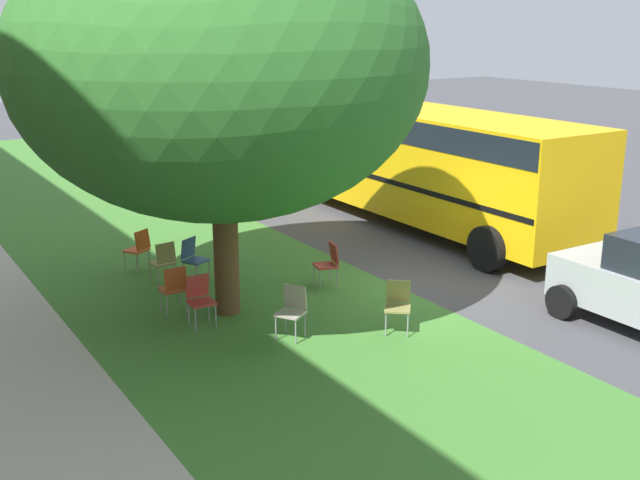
{
  "coord_description": "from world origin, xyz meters",
  "views": [
    {
      "loc": [
        -11.06,
        9.13,
        5.09
      ],
      "look_at": [
        0.64,
        1.77,
        1.11
      ],
      "focal_mm": 43.81,
      "sensor_mm": 36.0,
      "label": 1
    }
  ],
  "objects_px": {
    "chair_3": "(200,297)",
    "school_bus": "(415,154)",
    "chair_0": "(164,260)",
    "chair_7": "(398,302)",
    "chair_5": "(329,261)",
    "chair_6": "(193,256)",
    "street_tree": "(220,66)",
    "chair_4": "(139,247)",
    "chair_2": "(292,308)",
    "chair_1": "(174,286)"
  },
  "relations": [
    {
      "from": "street_tree",
      "to": "chair_6",
      "type": "bearing_deg",
      "value": -4.74
    },
    {
      "from": "chair_5",
      "to": "chair_6",
      "type": "height_order",
      "value": "same"
    },
    {
      "from": "chair_3",
      "to": "chair_1",
      "type": "bearing_deg",
      "value": 12.73
    },
    {
      "from": "chair_3",
      "to": "chair_6",
      "type": "distance_m",
      "value": 2.35
    },
    {
      "from": "school_bus",
      "to": "chair_2",
      "type": "bearing_deg",
      "value": 127.18
    },
    {
      "from": "chair_3",
      "to": "chair_7",
      "type": "height_order",
      "value": "same"
    },
    {
      "from": "street_tree",
      "to": "chair_5",
      "type": "relative_size",
      "value": 7.77
    },
    {
      "from": "chair_0",
      "to": "school_bus",
      "type": "relative_size",
      "value": 0.08
    },
    {
      "from": "chair_3",
      "to": "chair_7",
      "type": "xyz_separation_m",
      "value": [
        -2.0,
        -2.67,
        0.0
      ]
    },
    {
      "from": "chair_3",
      "to": "chair_4",
      "type": "bearing_deg",
      "value": -2.34
    },
    {
      "from": "chair_5",
      "to": "chair_3",
      "type": "bearing_deg",
      "value": 99.83
    },
    {
      "from": "chair_3",
      "to": "chair_7",
      "type": "bearing_deg",
      "value": -126.84
    },
    {
      "from": "street_tree",
      "to": "chair_5",
      "type": "xyz_separation_m",
      "value": [
        0.18,
        -2.25,
        -3.78
      ]
    },
    {
      "from": "chair_2",
      "to": "street_tree",
      "type": "bearing_deg",
      "value": 14.1
    },
    {
      "from": "chair_6",
      "to": "chair_4",
      "type": "bearing_deg",
      "value": 29.65
    },
    {
      "from": "chair_5",
      "to": "school_bus",
      "type": "distance_m",
      "value": 5.65
    },
    {
      "from": "chair_3",
      "to": "chair_4",
      "type": "height_order",
      "value": "same"
    },
    {
      "from": "street_tree",
      "to": "chair_3",
      "type": "bearing_deg",
      "value": 116.01
    },
    {
      "from": "chair_0",
      "to": "chair_4",
      "type": "bearing_deg",
      "value": 5.32
    },
    {
      "from": "chair_7",
      "to": "school_bus",
      "type": "distance_m",
      "value": 7.48
    },
    {
      "from": "chair_0",
      "to": "chair_7",
      "type": "xyz_separation_m",
      "value": [
        -4.29,
        -2.43,
        0.0
      ]
    },
    {
      "from": "chair_0",
      "to": "chair_6",
      "type": "height_order",
      "value": "same"
    },
    {
      "from": "chair_0",
      "to": "chair_7",
      "type": "distance_m",
      "value": 4.93
    },
    {
      "from": "chair_5",
      "to": "school_bus",
      "type": "height_order",
      "value": "school_bus"
    },
    {
      "from": "chair_1",
      "to": "chair_3",
      "type": "height_order",
      "value": "same"
    },
    {
      "from": "street_tree",
      "to": "chair_2",
      "type": "height_order",
      "value": "street_tree"
    },
    {
      "from": "chair_3",
      "to": "school_bus",
      "type": "bearing_deg",
      "value": -64.35
    },
    {
      "from": "chair_5",
      "to": "chair_7",
      "type": "distance_m",
      "value": 2.52
    },
    {
      "from": "chair_4",
      "to": "chair_6",
      "type": "bearing_deg",
      "value": -150.35
    },
    {
      "from": "street_tree",
      "to": "chair_1",
      "type": "height_order",
      "value": "street_tree"
    },
    {
      "from": "chair_4",
      "to": "chair_7",
      "type": "xyz_separation_m",
      "value": [
        -5.4,
        -2.53,
        0.0
      ]
    },
    {
      "from": "chair_1",
      "to": "chair_2",
      "type": "xyz_separation_m",
      "value": [
        -2.02,
        -1.23,
        0.0
      ]
    },
    {
      "from": "chair_3",
      "to": "chair_5",
      "type": "height_order",
      "value": "same"
    },
    {
      "from": "chair_0",
      "to": "chair_3",
      "type": "xyz_separation_m",
      "value": [
        -2.29,
        0.24,
        0.0
      ]
    },
    {
      "from": "chair_7",
      "to": "chair_1",
      "type": "bearing_deg",
      "value": 45.98
    },
    {
      "from": "street_tree",
      "to": "chair_7",
      "type": "xyz_separation_m",
      "value": [
        -2.32,
        -2.0,
        -3.78
      ]
    },
    {
      "from": "chair_7",
      "to": "school_bus",
      "type": "height_order",
      "value": "school_bus"
    },
    {
      "from": "street_tree",
      "to": "school_bus",
      "type": "xyz_separation_m",
      "value": [
        3.27,
        -6.82,
        -2.54
      ]
    },
    {
      "from": "chair_0",
      "to": "chair_4",
      "type": "xyz_separation_m",
      "value": [
        1.11,
        0.1,
        0.0
      ]
    },
    {
      "from": "chair_5",
      "to": "chair_6",
      "type": "distance_m",
      "value": 2.7
    },
    {
      "from": "chair_0",
      "to": "chair_1",
      "type": "distance_m",
      "value": 1.61
    },
    {
      "from": "chair_1",
      "to": "chair_2",
      "type": "relative_size",
      "value": 1.0
    },
    {
      "from": "chair_3",
      "to": "chair_7",
      "type": "distance_m",
      "value": 3.33
    },
    {
      "from": "street_tree",
      "to": "chair_4",
      "type": "bearing_deg",
      "value": 9.69
    },
    {
      "from": "chair_0",
      "to": "chair_4",
      "type": "height_order",
      "value": "same"
    },
    {
      "from": "street_tree",
      "to": "chair_0",
      "type": "relative_size",
      "value": 7.77
    },
    {
      "from": "chair_3",
      "to": "school_bus",
      "type": "relative_size",
      "value": 0.08
    },
    {
      "from": "chair_2",
      "to": "chair_3",
      "type": "relative_size",
      "value": 1.0
    },
    {
      "from": "street_tree",
      "to": "chair_4",
      "type": "xyz_separation_m",
      "value": [
        3.08,
        0.53,
        -3.78
      ]
    },
    {
      "from": "chair_6",
      "to": "school_bus",
      "type": "xyz_separation_m",
      "value": [
        1.39,
        -6.66,
        1.24
      ]
    }
  ]
}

